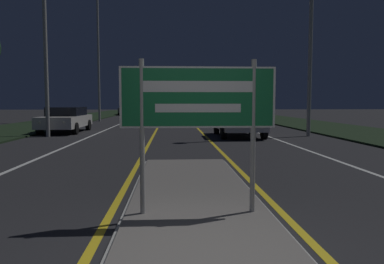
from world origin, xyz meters
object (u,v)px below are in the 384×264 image
object	(u,v)px
streetlight_left_far	(98,36)
car_receding_0	(239,120)
car_receding_3	(196,109)
car_approaching_2	(127,109)
car_receding_2	(228,110)
car_approaching_1	(149,111)
car_receding_1	(207,114)
highway_sign	(198,105)
car_approaching_0	(66,119)

from	to	relation	value
streetlight_left_far	car_receding_0	xyz separation A→B (m)	(9.20, -14.32, -6.22)
car_receding_3	car_approaching_2	size ratio (longest dim) A/B	1.16
car_receding_0	car_receding_2	xyz separation A→B (m)	(3.10, 23.80, -0.03)
car_receding_3	car_approaching_1	bearing A→B (deg)	-108.43
car_receding_0	car_receding_3	size ratio (longest dim) A/B	0.89
car_receding_1	car_approaching_1	world-z (taller)	car_approaching_1
highway_sign	car_receding_2	distance (m)	36.65
car_receding_0	car_approaching_1	size ratio (longest dim) A/B	0.96
car_receding_1	car_receding_3	distance (m)	21.61
highway_sign	car_receding_3	size ratio (longest dim) A/B	0.44
streetlight_left_far	car_approaching_1	xyz separation A→B (m)	(3.99, 2.63, -6.23)
streetlight_left_far	car_receding_3	distance (m)	21.66
car_receding_0	car_receding_2	world-z (taller)	car_receding_0
highway_sign	car_approaching_1	bearing A→B (deg)	94.70
highway_sign	car_approaching_2	bearing A→B (deg)	98.00
car_receding_0	streetlight_left_far	bearing A→B (deg)	122.72
streetlight_left_far	highway_sign	bearing A→B (deg)	-76.51
car_approaching_1	car_approaching_2	bearing A→B (deg)	105.13
car_approaching_0	car_approaching_2	world-z (taller)	same
streetlight_left_far	car_approaching_1	world-z (taller)	streetlight_left_far
car_receding_2	car_approaching_0	bearing A→B (deg)	-119.97
car_receding_1	car_approaching_0	size ratio (longest dim) A/B	0.92
car_receding_2	car_receding_0	bearing A→B (deg)	-97.42
car_receding_1	car_receding_2	distance (m)	13.05
car_approaching_0	car_approaching_1	bearing A→B (deg)	75.28
streetlight_left_far	car_receding_1	bearing A→B (deg)	-19.40
car_approaching_1	car_approaching_2	world-z (taller)	car_approaching_1
car_receding_1	car_approaching_1	bearing A→B (deg)	129.71
car_receding_0	car_approaching_1	world-z (taller)	car_receding_0
car_approaching_1	streetlight_left_far	bearing A→B (deg)	-146.58
car_approaching_0	car_approaching_2	bearing A→B (deg)	89.83
car_approaching_0	car_approaching_1	world-z (taller)	car_approaching_1
car_receding_2	car_approaching_1	distance (m)	10.76
highway_sign	car_approaching_1	xyz separation A→B (m)	(-2.41, 29.31, -0.79)
streetlight_left_far	car_receding_0	bearing A→B (deg)	-57.28
car_receding_3	car_approaching_2	world-z (taller)	car_receding_3
car_receding_1	car_approaching_2	distance (m)	20.64
car_receding_0	car_approaching_2	xyz separation A→B (m)	(-8.77, 30.13, -0.08)
car_receding_0	car_receding_3	distance (m)	32.84
car_approaching_0	car_receding_0	bearing A→B (deg)	-19.15
highway_sign	car_receding_0	world-z (taller)	highway_sign
car_receding_2	car_receding_3	size ratio (longest dim) A/B	0.92
streetlight_left_far	car_approaching_2	xyz separation A→B (m)	(0.43, 15.82, -6.29)
highway_sign	car_approaching_0	world-z (taller)	highway_sign
car_approaching_0	car_approaching_2	size ratio (longest dim) A/B	1.18
highway_sign	car_receding_0	distance (m)	12.70
car_receding_0	car_approaching_0	distance (m)	9.37
highway_sign	car_approaching_1	distance (m)	29.42
car_receding_0	car_approaching_2	size ratio (longest dim) A/B	1.04
highway_sign	car_approaching_0	xyz separation A→B (m)	(-6.05, 15.44, -0.87)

